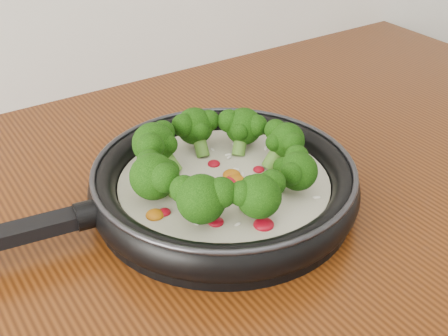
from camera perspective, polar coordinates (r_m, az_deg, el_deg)
skillet at (r=0.67m, az=-0.36°, el=-1.29°), size 0.51×0.36×0.09m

